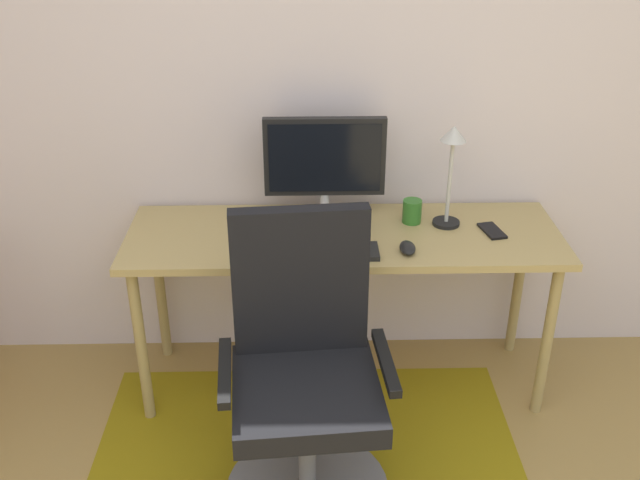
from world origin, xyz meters
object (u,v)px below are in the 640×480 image
at_px(monitor, 325,161).
at_px(keyboard, 321,252).
at_px(office_chair, 305,396).
at_px(desk_lamp, 452,158).
at_px(coffee_cup, 412,211).
at_px(computer_mouse, 408,248).
at_px(desk, 344,249).
at_px(cell_phone, 492,231).

relative_size(monitor, keyboard, 1.12).
bearing_deg(office_chair, desk_lamp, 44.88).
distance_m(coffee_cup, desk_lamp, 0.28).
relative_size(monitor, computer_mouse, 4.64).
bearing_deg(office_chair, coffee_cup, 53.23).
xyz_separation_m(keyboard, coffee_cup, (0.37, 0.26, 0.04)).
relative_size(monitor, office_chair, 0.46).
bearing_deg(keyboard, desk_lamp, 25.14).
relative_size(desk, desk_lamp, 4.13).
bearing_deg(monitor, computer_mouse, -44.16).
xyz_separation_m(coffee_cup, cell_phone, (0.31, -0.10, -0.04)).
distance_m(cell_phone, desk_lamp, 0.34).
xyz_separation_m(desk, coffee_cup, (0.28, 0.09, 0.12)).
relative_size(coffee_cup, cell_phone, 0.69).
bearing_deg(office_chair, desk, 70.65).
bearing_deg(cell_phone, computer_mouse, -168.71).
distance_m(keyboard, cell_phone, 0.70).
height_order(monitor, office_chair, monitor).
bearing_deg(computer_mouse, cell_phone, 23.91).
bearing_deg(desk_lamp, monitor, 172.44).
xyz_separation_m(monitor, coffee_cup, (0.35, -0.04, -0.20)).
relative_size(keyboard, office_chair, 0.41).
distance_m(monitor, keyboard, 0.39).
bearing_deg(keyboard, office_chair, -98.57).
bearing_deg(coffee_cup, computer_mouse, -101.01).
height_order(keyboard, cell_phone, keyboard).
distance_m(monitor, cell_phone, 0.72).
distance_m(keyboard, coffee_cup, 0.46).
distance_m(computer_mouse, office_chair, 0.68).
relative_size(cell_phone, desk_lamp, 0.34).
bearing_deg(office_chair, keyboard, 76.73).
height_order(computer_mouse, coffee_cup, coffee_cup).
bearing_deg(computer_mouse, desk, 145.22).
distance_m(keyboard, office_chair, 0.55).
bearing_deg(computer_mouse, keyboard, -178.39).
relative_size(coffee_cup, desk_lamp, 0.23).
relative_size(computer_mouse, desk_lamp, 0.25).
relative_size(computer_mouse, cell_phone, 0.74).
xyz_separation_m(keyboard, computer_mouse, (0.32, 0.01, 0.01)).
bearing_deg(desk_lamp, computer_mouse, -128.97).
relative_size(keyboard, cell_phone, 3.07).
relative_size(coffee_cup, office_chair, 0.09).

